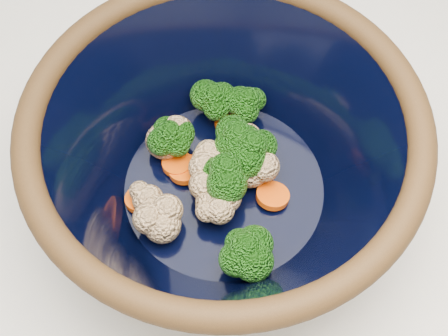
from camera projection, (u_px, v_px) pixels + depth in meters
name	position (u px, v px, depth m)	size (l,w,h in m)	color
counter	(176.00, 318.00, 0.98)	(1.20, 1.20, 0.90)	silver
mixing_bowl	(224.00, 160.00, 0.52)	(0.40, 0.40, 0.14)	black
vegetable_pile	(219.00, 163.00, 0.54)	(0.16, 0.18, 0.05)	#608442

